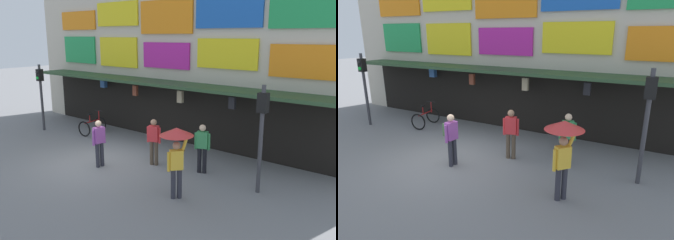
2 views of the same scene
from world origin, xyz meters
The scene contains 9 objects.
ground_plane centered at (0.00, 0.00, 0.00)m, with size 80.00×80.00×0.00m, color slate.
shopfront centered at (0.00, 4.57, 3.96)m, with size 18.00×2.60×8.00m.
traffic_light_near centered at (-5.59, 1.30, 2.14)m, with size 0.29×0.33×3.20m.
traffic_light_far centered at (5.69, 1.31, 2.14)m, with size 0.28×0.33×3.20m.
bicycle_parked centered at (-3.16, 2.36, 0.39)m, with size 0.88×1.25×1.05m.
pedestrian_with_umbrella centered at (4.06, -0.52, 1.64)m, with size 0.96×0.96×2.08m.
pedestrian_in_blue centered at (1.79, 1.10, 0.95)m, with size 0.51×0.32×1.68m.
pedestrian_in_white centered at (3.55, 1.54, 0.95)m, with size 0.50×0.34×1.68m.
pedestrian_in_red centered at (0.41, -0.24, 0.98)m, with size 0.39×0.53×1.68m.
Camera 1 is at (9.72, -7.87, 4.52)m, focal length 37.66 mm.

